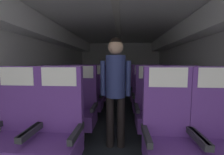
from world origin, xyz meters
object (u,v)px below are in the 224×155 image
object	(u,v)px
seat_a_left_window	(15,131)
seat_c_left_window	(71,96)
seat_a_left_aisle	(57,133)
seat_d_left_window	(82,89)
seat_b_right_aisle	(182,110)
seat_b_left_window	(53,107)
seat_c_right_aisle	(166,97)
seat_c_right_window	(144,97)
seat_b_right_window	(151,110)
seat_c_left_aisle	(92,96)
seat_d_left_aisle	(98,89)
seat_b_left_aisle	(81,108)
seat_d_right_window	(139,90)
seat_d_right_aisle	(156,90)
seat_a_right_window	(168,137)
seat_a_right_aisle	(219,139)
flight_attendant	(116,81)

from	to	relation	value
seat_a_left_window	seat_c_left_window	xyz separation A→B (m)	(-0.01, 1.69, 0.00)
seat_a_left_aisle	seat_d_left_window	size ratio (longest dim) A/B	1.00
seat_a_left_aisle	seat_b_right_aisle	distance (m)	1.83
seat_b_left_window	seat_c_right_aisle	distance (m)	2.24
seat_d_left_window	seat_c_right_window	bearing A→B (deg)	-27.59
seat_b_right_window	seat_c_right_window	xyz separation A→B (m)	(0.01, 0.85, 0.00)
seat_c_left_aisle	seat_d_left_aisle	size ratio (longest dim) A/B	1.00
seat_b_right_aisle	seat_c_left_aisle	xyz separation A→B (m)	(-1.61, 0.84, 0.00)
seat_b_right_aisle	seat_b_left_window	bearing A→B (deg)	-179.75
seat_a_left_window	seat_c_right_aisle	xyz separation A→B (m)	(2.09, 1.68, 0.00)
seat_a_left_window	seat_d_left_window	distance (m)	2.53
seat_b_left_aisle	seat_b_right_window	world-z (taller)	same
seat_a_left_aisle	seat_d_left_aisle	size ratio (longest dim) A/B	1.00
seat_d_left_window	seat_d_left_aisle	distance (m)	0.47
seat_a_left_window	seat_d_right_window	world-z (taller)	same
seat_a_left_aisle	seat_d_right_aisle	world-z (taller)	same
seat_c_right_aisle	seat_d_right_window	bearing A→B (deg)	119.37
seat_d_left_aisle	seat_d_right_aisle	bearing A→B (deg)	-0.43
seat_b_right_aisle	seat_a_left_window	bearing A→B (deg)	-157.67
seat_a_left_aisle	seat_d_left_window	world-z (taller)	same
seat_c_right_window	seat_a_left_aisle	bearing A→B (deg)	-123.84
seat_c_right_window	seat_d_right_window	world-z (taller)	same
seat_a_right_window	seat_d_left_window	bearing A→B (deg)	122.57
seat_d_right_window	seat_d_left_aisle	bearing A→B (deg)	179.07
seat_a_left_window	seat_c_left_window	distance (m)	1.69
seat_a_right_aisle	seat_b_right_window	distance (m)	0.97
seat_b_right_window	seat_c_left_aisle	world-z (taller)	same
seat_b_right_window	seat_a_left_window	bearing A→B (deg)	-152.30
seat_b_right_window	seat_b_right_aisle	bearing A→B (deg)	1.78
seat_b_left_aisle	seat_d_right_window	xyz separation A→B (m)	(1.13, 1.70, 0.00)
seat_a_right_aisle	seat_d_left_aisle	size ratio (longest dim) A/B	1.00
seat_d_right_window	seat_c_right_window	bearing A→B (deg)	-90.09
seat_d_left_window	flight_attendant	size ratio (longest dim) A/B	0.75
seat_a_right_aisle	seat_c_right_aisle	xyz separation A→B (m)	(-0.00, 1.68, 0.00)
seat_c_right_window	seat_a_right_aisle	bearing A→B (deg)	-74.18
seat_a_right_aisle	seat_c_left_window	distance (m)	2.70
flight_attendant	seat_b_left_aisle	bearing A→B (deg)	162.51
seat_a_left_aisle	seat_c_right_window	size ratio (longest dim) A/B	1.00
seat_c_left_window	seat_c_right_aisle	bearing A→B (deg)	-0.28
seat_a_right_window	seat_d_left_window	world-z (taller)	same
seat_d_left_window	seat_d_right_aisle	bearing A→B (deg)	0.10
seat_c_left_aisle	flight_attendant	xyz separation A→B (m)	(0.58, -1.08, 0.48)
seat_b_right_window	seat_d_left_window	world-z (taller)	same
seat_a_left_aisle	seat_c_right_aisle	world-z (taller)	same
seat_b_right_window	seat_a_left_aisle	bearing A→B (deg)	-143.13
seat_a_left_window	seat_a_left_aisle	xyz separation A→B (m)	(0.48, -0.00, 0.00)
flight_attendant	seat_c_left_aisle	bearing A→B (deg)	121.53
seat_c_left_aisle	seat_d_right_window	size ratio (longest dim) A/B	1.00
seat_a_left_aisle	seat_b_right_window	size ratio (longest dim) A/B	1.00
seat_b_right_aisle	seat_c_left_aisle	size ratio (longest dim) A/B	1.00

